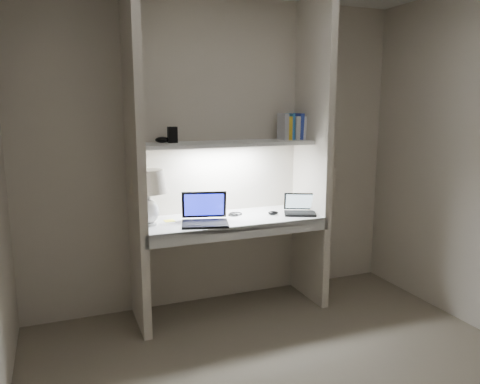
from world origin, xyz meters
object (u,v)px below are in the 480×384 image
laptop_netbook (300,209)px  book_row (292,127)px  laptop_main (205,216)px  table_lamp (149,188)px  speaker (218,205)px

laptop_netbook → book_row: (0.02, 0.20, 0.66)m
laptop_netbook → book_row: 0.69m
laptop_netbook → laptop_main: bearing=-155.0°
table_lamp → book_row: bearing=5.6°
book_row → speaker: bearing=175.0°
speaker → book_row: (0.64, -0.06, 0.63)m
laptop_main → laptop_netbook: bearing=16.0°
laptop_main → speaker: bearing=69.1°
laptop_main → laptop_netbook: size_ratio=1.28×
laptop_netbook → speaker: bearing=-178.2°
laptop_netbook → book_row: size_ratio=1.46×
laptop_netbook → speaker: (-0.63, 0.26, 0.03)m
laptop_main → laptop_netbook: (0.82, 0.01, -0.01)m
table_lamp → book_row: book_row is taller
table_lamp → laptop_main: (0.40, -0.09, -0.23)m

